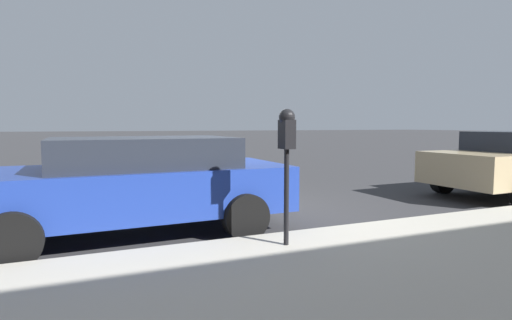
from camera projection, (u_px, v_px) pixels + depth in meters
ground_plane at (210, 212)px, 7.25m from camera, size 220.00×220.00×0.00m
parking_meter at (287, 141)px, 4.68m from camera, size 0.21×0.19×1.62m
car_blue at (135, 182)px, 5.69m from camera, size 2.16×4.48×1.39m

